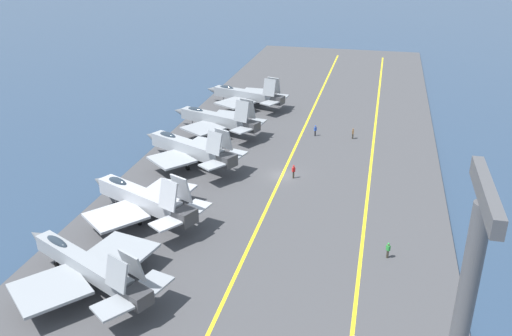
% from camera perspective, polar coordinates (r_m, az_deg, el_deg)
% --- Properties ---
extents(ground_plane, '(2000.00, 2000.00, 0.00)m').
position_cam_1_polar(ground_plane, '(72.52, 2.76, -1.06)').
color(ground_plane, navy).
extents(carrier_deck, '(170.56, 41.46, 0.40)m').
position_cam_1_polar(carrier_deck, '(72.43, 2.76, -0.92)').
color(carrier_deck, '#424244').
rests_on(carrier_deck, ground).
extents(deck_stripe_foul_line, '(153.51, 0.40, 0.01)m').
position_cam_1_polar(deck_stripe_foul_line, '(71.37, 11.79, -1.65)').
color(deck_stripe_foul_line, yellow).
rests_on(deck_stripe_foul_line, carrier_deck).
extents(deck_stripe_centerline, '(153.51, 0.36, 0.01)m').
position_cam_1_polar(deck_stripe_centerline, '(72.35, 2.76, -0.77)').
color(deck_stripe_centerline, yellow).
rests_on(deck_stripe_centerline, carrier_deck).
extents(parked_jet_nearest, '(14.02, 17.13, 5.84)m').
position_cam_1_polar(parked_jet_nearest, '(51.75, -17.46, -9.81)').
color(parked_jet_nearest, gray).
rests_on(parked_jet_nearest, carrier_deck).
extents(parked_jet_second, '(13.83, 16.18, 6.57)m').
position_cam_1_polar(parked_jet_second, '(61.94, -11.97, -3.15)').
color(parked_jet_second, '#A8AAAF').
rests_on(parked_jet_second, carrier_deck).
extents(parked_jet_third, '(12.49, 16.56, 6.42)m').
position_cam_1_polar(parked_jet_third, '(74.84, -7.10, 2.11)').
color(parked_jet_third, '#93999E').
rests_on(parked_jet_third, carrier_deck).
extents(parked_jet_fourth, '(12.81, 16.41, 6.47)m').
position_cam_1_polar(parked_jet_fourth, '(86.65, -4.22, 5.18)').
color(parked_jet_fourth, gray).
rests_on(parked_jet_fourth, carrier_deck).
extents(parked_jet_fifth, '(13.64, 16.20, 6.09)m').
position_cam_1_polar(parked_jet_fifth, '(100.02, -1.11, 7.69)').
color(parked_jet_fifth, gray).
rests_on(parked_jet_fifth, carrier_deck).
extents(crew_brown_vest, '(0.38, 0.27, 1.70)m').
position_cam_1_polar(crew_brown_vest, '(85.98, 10.17, 3.63)').
color(crew_brown_vest, '#383328').
rests_on(crew_brown_vest, carrier_deck).
extents(crew_red_vest, '(0.44, 0.46, 1.85)m').
position_cam_1_polar(crew_red_vest, '(71.23, 3.97, -0.32)').
color(crew_red_vest, '#383328').
rests_on(crew_red_vest, carrier_deck).
extents(crew_blue_vest, '(0.46, 0.45, 1.77)m').
position_cam_1_polar(crew_blue_vest, '(86.36, 6.26, 3.99)').
color(crew_blue_vest, '#232328').
rests_on(crew_blue_vest, carrier_deck).
extents(crew_green_vest, '(0.45, 0.45, 1.73)m').
position_cam_1_polar(crew_green_vest, '(55.99, 13.73, -8.34)').
color(crew_green_vest, '#383328').
rests_on(crew_green_vest, carrier_deck).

